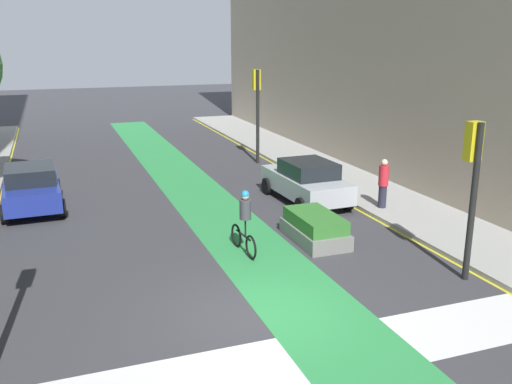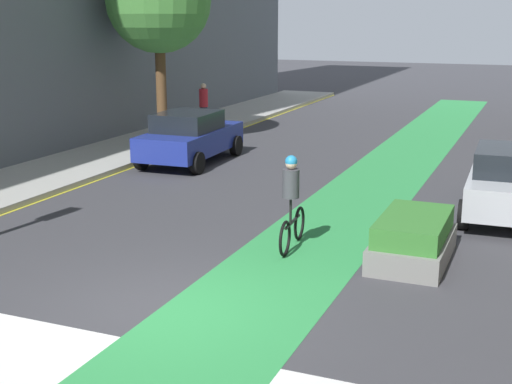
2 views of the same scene
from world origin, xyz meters
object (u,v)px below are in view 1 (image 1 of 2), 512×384
Objects in this scene: traffic_signal_near_right at (473,170)px; pedestrian_sidewalk_right_a at (383,183)px; car_silver_right_far at (306,181)px; cyclist_in_lane at (244,221)px; traffic_signal_far_right at (257,98)px; car_blue_left_far at (31,187)px; median_planter at (315,228)px.

traffic_signal_near_right is 2.31× the size of pedestrian_sidewalk_right_a.
car_silver_right_far is 2.81m from pedestrian_sidewalk_right_a.
cyclist_in_lane is at bearing -160.15° from pedestrian_sidewalk_right_a.
cyclist_in_lane is 1.08× the size of pedestrian_sidewalk_right_a.
pedestrian_sidewalk_right_a is at bearing -81.41° from traffic_signal_far_right.
pedestrian_sidewalk_right_a is at bearing -21.65° from car_blue_left_far.
pedestrian_sidewalk_right_a is (1.99, -1.96, 0.22)m from car_silver_right_far.
pedestrian_sidewalk_right_a is at bearing 19.85° from cyclist_in_lane.
median_planter is at bearing -38.81° from car_blue_left_far.
car_silver_right_far is (-0.64, -6.97, -2.29)m from traffic_signal_far_right.
pedestrian_sidewalk_right_a is (1.35, -8.94, -2.07)m from traffic_signal_far_right.
cyclist_in_lane is at bearing 143.74° from traffic_signal_near_right.
car_silver_right_far is at bearing 135.39° from pedestrian_sidewalk_right_a.
traffic_signal_near_right is 14.44m from traffic_signal_far_right.
pedestrian_sidewalk_right_a reaches higher than median_planter.
median_planter is at bearing 5.85° from cyclist_in_lane.
traffic_signal_near_right reaches higher than median_planter.
car_silver_right_far is 2.48× the size of pedestrian_sidewalk_right_a.
car_blue_left_far is (-10.29, 10.02, -1.98)m from traffic_signal_near_right.
traffic_signal_near_right is at bearing -101.58° from pedestrian_sidewalk_right_a.
pedestrian_sidewalk_right_a is (1.13, 5.49, -1.76)m from traffic_signal_near_right.
cyclist_in_lane is at bearing -49.55° from car_blue_left_far.
car_blue_left_far is 1.78× the size of median_planter.
traffic_signal_far_right is at bearing 98.59° from pedestrian_sidewalk_right_a.
median_planter is at bearing -152.02° from pedestrian_sidewalk_right_a.
car_silver_right_far reaches higher than median_planter.
traffic_signal_near_right is 1.65× the size of median_planter.
median_planter is at bearing 122.89° from traffic_signal_near_right.
traffic_signal_far_right is 7.37m from car_silver_right_far.
car_blue_left_far is 8.69m from cyclist_in_lane.
car_silver_right_far is at bearing 46.95° from cyclist_in_lane.
traffic_signal_far_right reaches higher than median_planter.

